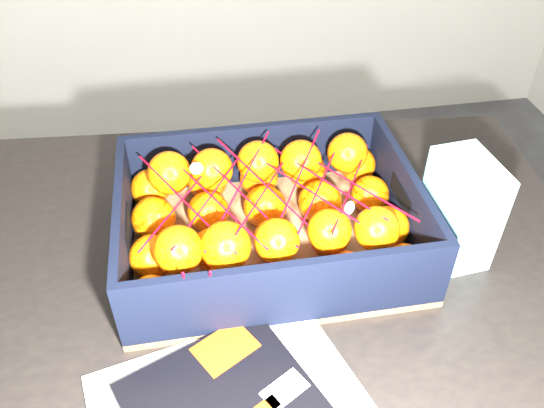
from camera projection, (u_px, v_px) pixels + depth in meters
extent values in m
cube|color=black|center=(212.00, 283.00, 0.85)|extent=(1.26, 0.89, 0.04)
cylinder|color=black|center=(424.00, 251.00, 1.43)|extent=(0.06, 0.06, 0.71)
cube|color=#E3450B|center=(225.00, 347.00, 0.71)|extent=(0.09, 0.09, 0.00)
cube|color=white|center=(285.00, 389.00, 0.67)|extent=(0.06, 0.06, 0.00)
cube|color=brown|center=(269.00, 242.00, 0.88)|extent=(0.44, 0.33, 0.01)
cube|color=black|center=(253.00, 156.00, 0.96)|extent=(0.44, 0.01, 0.12)
cube|color=black|center=(289.00, 296.00, 0.72)|extent=(0.44, 0.01, 0.12)
cube|color=black|center=(124.00, 233.00, 0.82)|extent=(0.01, 0.31, 0.12)
cube|color=black|center=(404.00, 200.00, 0.87)|extent=(0.01, 0.31, 0.12)
sphere|color=#F26205|center=(152.00, 299.00, 0.74)|extent=(0.07, 0.07, 0.07)
sphere|color=#F26205|center=(152.00, 257.00, 0.80)|extent=(0.06, 0.06, 0.06)
sphere|color=#F26205|center=(154.00, 219.00, 0.86)|extent=(0.07, 0.07, 0.07)
sphere|color=#F26205|center=(150.00, 188.00, 0.92)|extent=(0.06, 0.06, 0.06)
sphere|color=#F26205|center=(222.00, 289.00, 0.75)|extent=(0.06, 0.06, 0.06)
sphere|color=#F26205|center=(213.00, 249.00, 0.81)|extent=(0.06, 0.06, 0.06)
sphere|color=#F26205|center=(208.00, 212.00, 0.88)|extent=(0.07, 0.07, 0.07)
sphere|color=#F26205|center=(207.00, 180.00, 0.94)|extent=(0.07, 0.07, 0.07)
sphere|color=#F26205|center=(282.00, 284.00, 0.76)|extent=(0.07, 0.07, 0.07)
sphere|color=#F26205|center=(275.00, 240.00, 0.83)|extent=(0.06, 0.06, 0.06)
sphere|color=#F26205|center=(265.00, 207.00, 0.88)|extent=(0.07, 0.07, 0.07)
sphere|color=#F26205|center=(259.00, 178.00, 0.94)|extent=(0.06, 0.06, 0.06)
sphere|color=#F26205|center=(345.00, 274.00, 0.78)|extent=(0.07, 0.07, 0.07)
sphere|color=#F26205|center=(330.00, 235.00, 0.84)|extent=(0.06, 0.06, 0.06)
sphere|color=#F26205|center=(320.00, 202.00, 0.89)|extent=(0.07, 0.07, 0.07)
sphere|color=#F26205|center=(307.00, 171.00, 0.96)|extent=(0.06, 0.06, 0.06)
sphere|color=#F26205|center=(405.00, 266.00, 0.79)|extent=(0.07, 0.07, 0.07)
sphere|color=#F26205|center=(388.00, 227.00, 0.85)|extent=(0.06, 0.06, 0.06)
sphere|color=#F26205|center=(370.00, 194.00, 0.91)|extent=(0.06, 0.06, 0.06)
sphere|color=#F26205|center=(358.00, 165.00, 0.97)|extent=(0.06, 0.06, 0.06)
sphere|color=#F26205|center=(178.00, 250.00, 0.74)|extent=(0.07, 0.07, 0.07)
sphere|color=#F26205|center=(169.00, 173.00, 0.87)|extent=(0.07, 0.07, 0.07)
sphere|color=#F26205|center=(226.00, 246.00, 0.74)|extent=(0.07, 0.07, 0.07)
sphere|color=#F26205|center=(212.00, 169.00, 0.87)|extent=(0.07, 0.07, 0.07)
sphere|color=#F26205|center=(277.00, 241.00, 0.75)|extent=(0.06, 0.06, 0.06)
sphere|color=#F26205|center=(258.00, 162.00, 0.89)|extent=(0.07, 0.07, 0.07)
sphere|color=#F26205|center=(329.00, 231.00, 0.77)|extent=(0.06, 0.06, 0.06)
sphere|color=#F26205|center=(301.00, 161.00, 0.89)|extent=(0.07, 0.07, 0.07)
sphere|color=#F26205|center=(377.00, 229.00, 0.77)|extent=(0.06, 0.06, 0.06)
sphere|color=#F26205|center=(347.00, 153.00, 0.91)|extent=(0.07, 0.07, 0.07)
cylinder|color=#B50618|center=(184.00, 201.00, 0.79)|extent=(0.12, 0.23, 0.01)
cylinder|color=#B50618|center=(213.00, 197.00, 0.80)|extent=(0.12, 0.23, 0.01)
cylinder|color=#B50618|center=(241.00, 193.00, 0.80)|extent=(0.12, 0.23, 0.02)
cylinder|color=#B50618|center=(267.00, 187.00, 0.82)|extent=(0.12, 0.23, 0.03)
cylinder|color=#B50618|center=(296.00, 182.00, 0.81)|extent=(0.12, 0.23, 0.03)
cylinder|color=#B50618|center=(323.00, 179.00, 0.82)|extent=(0.12, 0.23, 0.02)
cylinder|color=#B50618|center=(350.00, 182.00, 0.82)|extent=(0.12, 0.23, 0.03)
cylinder|color=#B50618|center=(184.00, 198.00, 0.80)|extent=(0.12, 0.23, 0.03)
cylinder|color=#B50618|center=(212.00, 194.00, 0.80)|extent=(0.12, 0.23, 0.02)
cylinder|color=#B50618|center=(240.00, 186.00, 0.80)|extent=(0.12, 0.23, 0.03)
cylinder|color=#B50618|center=(268.00, 186.00, 0.81)|extent=(0.12, 0.23, 0.04)
cylinder|color=#B50618|center=(296.00, 183.00, 0.81)|extent=(0.12, 0.23, 0.02)
cylinder|color=#B50618|center=(322.00, 180.00, 0.82)|extent=(0.12, 0.23, 0.02)
cylinder|color=#B50618|center=(352.00, 185.00, 0.82)|extent=(0.12, 0.23, 0.04)
cylinder|color=#B50618|center=(186.00, 287.00, 0.70)|extent=(0.00, 0.03, 0.09)
cylinder|color=#B50618|center=(210.00, 284.00, 0.70)|extent=(0.01, 0.04, 0.08)
cube|color=white|center=(460.00, 209.00, 0.82)|extent=(0.08, 0.12, 0.17)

